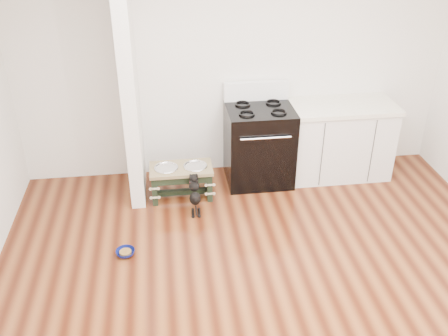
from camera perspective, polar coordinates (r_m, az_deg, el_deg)
ground at (r=4.38m, az=6.06°, el=-15.94°), size 5.00×5.00×0.00m
room_shell at (r=3.42m, az=7.48°, el=3.43°), size 5.00×5.00×5.00m
partition_wall at (r=5.37m, az=-10.83°, el=9.90°), size 0.15×0.80×2.70m
oven_range at (r=5.86m, az=4.02°, el=2.80°), size 0.76×0.69×1.14m
cabinet_run at (r=6.15m, az=12.99°, el=3.14°), size 1.24×0.64×0.91m
dog_feeder at (r=5.62m, az=-4.90°, el=-0.91°), size 0.70×0.37×0.40m
puppy at (r=5.37m, az=-3.37°, el=-2.92°), size 0.12×0.36×0.43m
floor_bowl at (r=4.97m, az=-11.20°, el=-9.47°), size 0.24×0.24×0.06m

